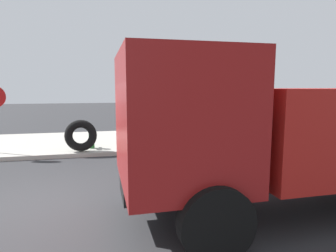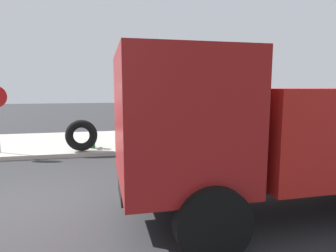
% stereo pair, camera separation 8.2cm
% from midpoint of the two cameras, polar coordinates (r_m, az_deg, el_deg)
% --- Properties ---
extents(ground_plane, '(80.00, 80.00, 0.00)m').
position_cam_midpoint_polar(ground_plane, '(6.71, -24.81, -14.17)').
color(ground_plane, '#2D2D30').
extents(sidewalk_curb, '(36.00, 5.00, 0.15)m').
position_cam_midpoint_polar(sidewalk_curb, '(12.88, -18.81, -3.17)').
color(sidewalk_curb, '#ADA89E').
rests_on(sidewalk_curb, ground).
extents(fire_hydrant, '(0.23, 0.53, 0.78)m').
position_cam_midpoint_polar(fire_hydrant, '(11.07, -15.27, -2.18)').
color(fire_hydrant, '#2D8438').
rests_on(fire_hydrant, sidewalk_curb).
extents(loose_tire, '(1.12, 0.42, 1.14)m').
position_cam_midpoint_polar(loose_tire, '(10.61, -17.26, -1.83)').
color(loose_tire, black).
rests_on(loose_tire, sidewalk_curb).
extents(dump_truck_red, '(7.04, 2.88, 3.00)m').
position_cam_midpoint_polar(dump_truck_red, '(5.98, 23.49, -0.69)').
color(dump_truck_red, red).
rests_on(dump_truck_red, ground).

